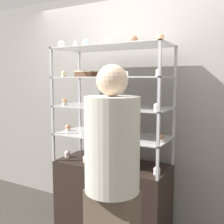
# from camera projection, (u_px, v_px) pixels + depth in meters

# --- Properties ---
(back_wall) EXTENTS (8.00, 0.05, 2.60)m
(back_wall) POSITION_uv_depth(u_px,v_px,m) (129.00, 106.00, 3.02)
(back_wall) COLOR gray
(back_wall) RESTS_ON ground_plane
(display_base) EXTENTS (1.18, 0.51, 0.74)m
(display_base) POSITION_uv_depth(u_px,v_px,m) (112.00, 196.00, 2.78)
(display_base) COLOR black
(display_base) RESTS_ON ground_plane
(display_riser_lower) EXTENTS (1.18, 0.51, 0.30)m
(display_riser_lower) POSITION_uv_depth(u_px,v_px,m) (112.00, 137.00, 2.70)
(display_riser_lower) COLOR #B7B7BC
(display_riser_lower) RESTS_ON display_base
(display_riser_middle) EXTENTS (1.18, 0.51, 0.30)m
(display_riser_middle) POSITION_uv_depth(u_px,v_px,m) (112.00, 108.00, 2.67)
(display_riser_middle) COLOR #B7B7BC
(display_riser_middle) RESTS_ON display_riser_lower
(display_riser_upper) EXTENTS (1.18, 0.51, 0.30)m
(display_riser_upper) POSITION_uv_depth(u_px,v_px,m) (112.00, 79.00, 2.63)
(display_riser_upper) COLOR #B7B7BC
(display_riser_upper) RESTS_ON display_riser_middle
(display_riser_top) EXTENTS (1.18, 0.51, 0.30)m
(display_riser_top) POSITION_uv_depth(u_px,v_px,m) (112.00, 48.00, 2.60)
(display_riser_top) COLOR #B7B7BC
(display_riser_top) RESTS_ON display_riser_upper
(layer_cake_centerpiece) EXTENTS (0.16, 0.16, 0.13)m
(layer_cake_centerpiece) POSITION_uv_depth(u_px,v_px,m) (122.00, 128.00, 2.73)
(layer_cake_centerpiece) COLOR beige
(layer_cake_centerpiece) RESTS_ON display_riser_lower
(sheet_cake_frosted) EXTENTS (0.21, 0.18, 0.06)m
(sheet_cake_frosted) POSITION_uv_depth(u_px,v_px,m) (87.00, 74.00, 2.81)
(sheet_cake_frosted) COLOR brown
(sheet_cake_frosted) RESTS_ON display_riser_upper
(cupcake_0) EXTENTS (0.06, 0.06, 0.08)m
(cupcake_0) POSITION_uv_depth(u_px,v_px,m) (67.00, 154.00, 2.93)
(cupcake_0) COLOR beige
(cupcake_0) RESTS_ON display_base
(cupcake_1) EXTENTS (0.06, 0.06, 0.08)m
(cupcake_1) POSITION_uv_depth(u_px,v_px,m) (86.00, 159.00, 2.75)
(cupcake_1) COLOR #CCB28C
(cupcake_1) RESTS_ON display_base
(cupcake_2) EXTENTS (0.06, 0.06, 0.08)m
(cupcake_2) POSITION_uv_depth(u_px,v_px,m) (109.00, 160.00, 2.70)
(cupcake_2) COLOR beige
(cupcake_2) RESTS_ON display_base
(cupcake_3) EXTENTS (0.06, 0.06, 0.08)m
(cupcake_3) POSITION_uv_depth(u_px,v_px,m) (131.00, 167.00, 2.49)
(cupcake_3) COLOR beige
(cupcake_3) RESTS_ON display_base
(cupcake_4) EXTENTS (0.06, 0.06, 0.08)m
(cupcake_4) POSITION_uv_depth(u_px,v_px,m) (157.00, 171.00, 2.40)
(cupcake_4) COLOR white
(cupcake_4) RESTS_ON display_base
(price_tag_0) EXTENTS (0.04, 0.00, 0.04)m
(price_tag_0) POSITION_uv_depth(u_px,v_px,m) (105.00, 168.00, 2.51)
(price_tag_0) COLOR white
(price_tag_0) RESTS_ON display_base
(cupcake_5) EXTENTS (0.06, 0.06, 0.07)m
(cupcake_5) POSITION_uv_depth(u_px,v_px,m) (68.00, 128.00, 2.92)
(cupcake_5) COLOR white
(cupcake_5) RESTS_ON display_riser_lower
(cupcake_6) EXTENTS (0.06, 0.06, 0.07)m
(cupcake_6) POSITION_uv_depth(u_px,v_px,m) (94.00, 132.00, 2.71)
(cupcake_6) COLOR #CCB28C
(cupcake_6) RESTS_ON display_riser_lower
(cupcake_7) EXTENTS (0.06, 0.06, 0.07)m
(cupcake_7) POSITION_uv_depth(u_px,v_px,m) (161.00, 138.00, 2.41)
(cupcake_7) COLOR white
(cupcake_7) RESTS_ON display_riser_lower
(price_tag_1) EXTENTS (0.04, 0.00, 0.04)m
(price_tag_1) POSITION_uv_depth(u_px,v_px,m) (80.00, 135.00, 2.61)
(price_tag_1) COLOR white
(price_tag_1) RESTS_ON display_riser_lower
(cupcake_8) EXTENTS (0.05, 0.05, 0.06)m
(cupcake_8) POSITION_uv_depth(u_px,v_px,m) (64.00, 102.00, 2.84)
(cupcake_8) COLOR beige
(cupcake_8) RESTS_ON display_riser_middle
(cupcake_9) EXTENTS (0.05, 0.05, 0.06)m
(cupcake_9) POSITION_uv_depth(u_px,v_px,m) (109.00, 103.00, 2.63)
(cupcake_9) COLOR beige
(cupcake_9) RESTS_ON display_riser_middle
(cupcake_10) EXTENTS (0.05, 0.05, 0.06)m
(cupcake_10) POSITION_uv_depth(u_px,v_px,m) (156.00, 107.00, 2.29)
(cupcake_10) COLOR beige
(cupcake_10) RESTS_ON display_riser_middle
(price_tag_2) EXTENTS (0.04, 0.00, 0.04)m
(price_tag_2) POSITION_uv_depth(u_px,v_px,m) (130.00, 108.00, 2.31)
(price_tag_2) COLOR white
(price_tag_2) RESTS_ON display_riser_middle
(cupcake_11) EXTENTS (0.05, 0.05, 0.07)m
(cupcake_11) POSITION_uv_depth(u_px,v_px,m) (64.00, 74.00, 2.80)
(cupcake_11) COLOR #CCB28C
(cupcake_11) RESTS_ON display_riser_upper
(cupcake_12) EXTENTS (0.05, 0.05, 0.07)m
(cupcake_12) POSITION_uv_depth(u_px,v_px,m) (107.00, 73.00, 2.52)
(cupcake_12) COLOR beige
(cupcake_12) RESTS_ON display_riser_upper
(cupcake_13) EXTENTS (0.05, 0.05, 0.07)m
(cupcake_13) POSITION_uv_depth(u_px,v_px,m) (159.00, 73.00, 2.26)
(cupcake_13) COLOR beige
(cupcake_13) RESTS_ON display_riser_upper
(price_tag_3) EXTENTS (0.04, 0.00, 0.04)m
(price_tag_3) POSITION_uv_depth(u_px,v_px,m) (126.00, 74.00, 2.29)
(price_tag_3) COLOR white
(price_tag_3) RESTS_ON display_riser_upper
(cupcake_14) EXTENTS (0.07, 0.07, 0.08)m
(cupcake_14) POSITION_uv_depth(u_px,v_px,m) (61.00, 45.00, 2.74)
(cupcake_14) COLOR beige
(cupcake_14) RESTS_ON display_riser_top
(cupcake_15) EXTENTS (0.07, 0.07, 0.08)m
(cupcake_15) POSITION_uv_depth(u_px,v_px,m) (86.00, 43.00, 2.63)
(cupcake_15) COLOR beige
(cupcake_15) RESTS_ON display_riser_top
(cupcake_16) EXTENTS (0.07, 0.07, 0.08)m
(cupcake_16) POSITION_uv_depth(u_px,v_px,m) (109.00, 42.00, 2.52)
(cupcake_16) COLOR white
(cupcake_16) RESTS_ON display_riser_top
(cupcake_17) EXTENTS (0.07, 0.07, 0.08)m
(cupcake_17) POSITION_uv_depth(u_px,v_px,m) (134.00, 40.00, 2.42)
(cupcake_17) COLOR beige
(cupcake_17) RESTS_ON display_riser_top
(cupcake_18) EXTENTS (0.07, 0.07, 0.08)m
(cupcake_18) POSITION_uv_depth(u_px,v_px,m) (160.00, 38.00, 2.30)
(cupcake_18) COLOR #CCB28C
(cupcake_18) RESTS_ON display_riser_top
(price_tag_4) EXTENTS (0.04, 0.00, 0.04)m
(price_tag_4) POSITION_uv_depth(u_px,v_px,m) (75.00, 43.00, 2.52)
(price_tag_4) COLOR white
(price_tag_4) RESTS_ON display_riser_top
(donut_glazed) EXTENTS (0.12, 0.12, 0.04)m
(donut_glazed) POSITION_uv_depth(u_px,v_px,m) (136.00, 44.00, 2.51)
(donut_glazed) COLOR #EFE5CC
(donut_glazed) RESTS_ON display_riser_top
(customer_figure) EXTENTS (0.40, 0.40, 1.71)m
(customer_figure) POSITION_uv_depth(u_px,v_px,m) (112.00, 175.00, 1.91)
(customer_figure) COLOR brown
(customer_figure) RESTS_ON ground_plane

